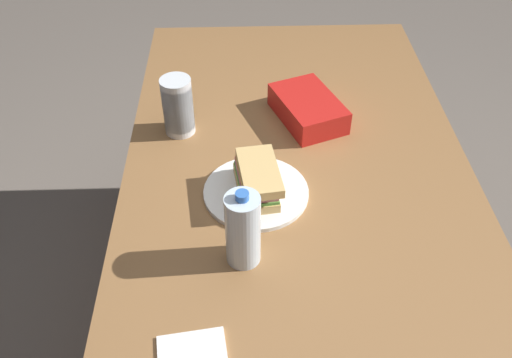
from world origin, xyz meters
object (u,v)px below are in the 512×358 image
(sandwich, at_px, (257,179))
(chip_bag, at_px, (308,109))
(dining_table, at_px, (299,214))
(water_bottle_tall, at_px, (243,229))
(plastic_cup_stack, at_px, (178,106))
(paper_plate, at_px, (256,192))

(sandwich, xyz_separation_m, chip_bag, (-0.31, 0.16, -0.02))
(dining_table, relative_size, chip_bag, 7.60)
(water_bottle_tall, height_order, plastic_cup_stack, water_bottle_tall)
(sandwich, bearing_deg, plastic_cup_stack, -142.39)
(sandwich, distance_m, plastic_cup_stack, 0.34)
(dining_table, height_order, chip_bag, chip_bag)
(water_bottle_tall, bearing_deg, sandwich, 169.50)
(water_bottle_tall, bearing_deg, chip_bag, 159.28)
(sandwich, xyz_separation_m, water_bottle_tall, (0.20, -0.04, 0.04))
(plastic_cup_stack, bearing_deg, water_bottle_tall, 20.02)
(water_bottle_tall, bearing_deg, plastic_cup_stack, -159.98)
(dining_table, distance_m, water_bottle_tall, 0.31)
(dining_table, height_order, plastic_cup_stack, plastic_cup_stack)
(chip_bag, bearing_deg, water_bottle_tall, 138.07)
(sandwich, bearing_deg, water_bottle_tall, -10.50)
(paper_plate, height_order, chip_bag, chip_bag)
(paper_plate, bearing_deg, dining_table, 95.45)
(paper_plate, relative_size, sandwich, 1.36)
(sandwich, distance_m, water_bottle_tall, 0.20)
(dining_table, relative_size, plastic_cup_stack, 10.47)
(dining_table, relative_size, water_bottle_tall, 8.86)
(chip_bag, distance_m, plastic_cup_stack, 0.37)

